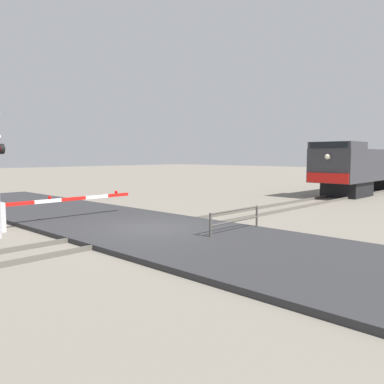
{
  "coord_description": "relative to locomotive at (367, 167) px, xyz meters",
  "views": [
    {
      "loc": [
        10.84,
        -9.25,
        2.82
      ],
      "look_at": [
        -0.92,
        3.05,
        1.23
      ],
      "focal_mm": 36.62,
      "sensor_mm": 36.0,
      "label": 1
    }
  ],
  "objects": [
    {
      "name": "ground_plane",
      "position": [
        0.0,
        -21.26,
        -1.94
      ],
      "size": [
        160.0,
        160.0,
        0.0
      ],
      "primitive_type": "plane",
      "color": "gray"
    },
    {
      "name": "rail_track_left",
      "position": [
        -0.72,
        -21.26,
        -1.87
      ],
      "size": [
        0.08,
        80.0,
        0.15
      ],
      "primitive_type": "cube",
      "color": "#59544C",
      "rests_on": "ground_plane"
    },
    {
      "name": "rail_track_right",
      "position": [
        0.72,
        -21.26,
        -1.87
      ],
      "size": [
        0.08,
        80.0,
        0.15
      ],
      "primitive_type": "cube",
      "color": "#59544C",
      "rests_on": "ground_plane"
    },
    {
      "name": "road_surface",
      "position": [
        0.0,
        -21.26,
        -1.86
      ],
      "size": [
        36.0,
        6.02,
        0.16
      ],
      "primitive_type": "cube",
      "color": "#2D2D30",
      "rests_on": "ground_plane"
    },
    {
      "name": "locomotive",
      "position": [
        0.0,
        0.0,
        0.0
      ],
      "size": [
        2.87,
        14.25,
        3.69
      ],
      "color": "black",
      "rests_on": "ground_plane"
    },
    {
      "name": "crossing_gate",
      "position": [
        -4.13,
        -24.21,
        -1.18
      ],
      "size": [
        0.36,
        6.39,
        1.2
      ],
      "color": "silver",
      "rests_on": "ground_plane"
    },
    {
      "name": "guard_railing",
      "position": [
        2.55,
        -19.64,
        -1.32
      ],
      "size": [
        0.08,
        2.74,
        0.95
      ],
      "color": "#4C4742",
      "rests_on": "ground_plane"
    }
  ]
}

